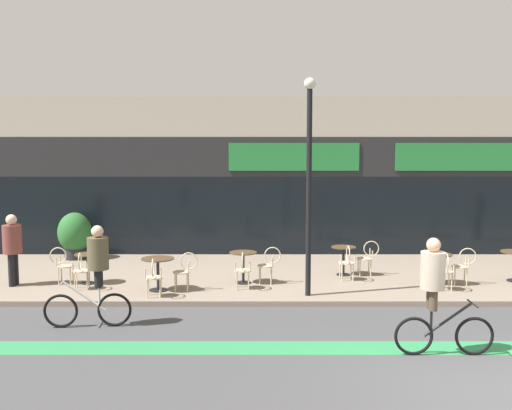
% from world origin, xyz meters
% --- Properties ---
extents(ground_plane, '(120.00, 120.00, 0.00)m').
position_xyz_m(ground_plane, '(0.00, 0.00, 0.00)').
color(ground_plane, '#424244').
extents(sidewalk_slab, '(40.00, 5.50, 0.12)m').
position_xyz_m(sidewalk_slab, '(0.00, 7.25, 0.06)').
color(sidewalk_slab, gray).
rests_on(sidewalk_slab, ground).
extents(storefront_facade, '(40.00, 4.06, 4.95)m').
position_xyz_m(storefront_facade, '(0.00, 11.96, 2.46)').
color(storefront_facade, '#B2A899').
rests_on(storefront_facade, ground).
extents(bike_lane_stripe, '(36.00, 0.70, 0.01)m').
position_xyz_m(bike_lane_stripe, '(0.00, 1.88, 0.00)').
color(bike_lane_stripe, '#2D844C').
rests_on(bike_lane_stripe, ground).
extents(bistro_table_0, '(0.63, 0.63, 0.74)m').
position_xyz_m(bistro_table_0, '(-7.77, 6.16, 0.64)').
color(bistro_table_0, black).
rests_on(bistro_table_0, sidewalk_slab).
extents(bistro_table_1, '(0.77, 0.77, 0.77)m').
position_xyz_m(bistro_table_1, '(-5.95, 5.47, 0.67)').
color(bistro_table_1, black).
rests_on(bistro_table_1, sidewalk_slab).
extents(bistro_table_2, '(0.67, 0.67, 0.77)m').
position_xyz_m(bistro_table_2, '(-3.99, 6.20, 0.67)').
color(bistro_table_2, black).
rests_on(bistro_table_2, sidewalk_slab).
extents(bistro_table_3, '(0.64, 0.64, 0.75)m').
position_xyz_m(bistro_table_3, '(-1.40, 7.10, 0.65)').
color(bistro_table_3, black).
rests_on(bistro_table_3, sidewalk_slab).
extents(bistro_table_4, '(0.69, 0.69, 0.75)m').
position_xyz_m(bistro_table_4, '(0.73, 6.07, 0.65)').
color(bistro_table_4, black).
rests_on(bistro_table_4, sidewalk_slab).
extents(cafe_chair_0_near, '(0.45, 0.60, 0.90)m').
position_xyz_m(cafe_chair_0_near, '(-7.76, 5.53, 0.64)').
color(cafe_chair_0_near, beige).
rests_on(cafe_chair_0_near, sidewalk_slab).
extents(cafe_chair_0_side, '(0.59, 0.43, 0.90)m').
position_xyz_m(cafe_chair_0_side, '(-8.40, 6.15, 0.64)').
color(cafe_chair_0_side, beige).
rests_on(cafe_chair_0_side, sidewalk_slab).
extents(cafe_chair_1_near, '(0.43, 0.59, 0.90)m').
position_xyz_m(cafe_chair_1_near, '(-5.95, 4.84, 0.64)').
color(cafe_chair_1_near, beige).
rests_on(cafe_chair_1_near, sidewalk_slab).
extents(cafe_chair_1_side, '(0.58, 0.41, 0.90)m').
position_xyz_m(cafe_chair_1_side, '(-5.33, 5.47, 0.64)').
color(cafe_chair_1_side, beige).
rests_on(cafe_chair_1_side, sidewalk_slab).
extents(cafe_chair_2_near, '(0.40, 0.58, 0.90)m').
position_xyz_m(cafe_chair_2_near, '(-3.99, 5.57, 0.64)').
color(cafe_chair_2_near, beige).
rests_on(cafe_chair_2_near, sidewalk_slab).
extents(cafe_chair_2_side, '(0.59, 0.43, 0.90)m').
position_xyz_m(cafe_chair_2_side, '(-3.36, 6.19, 0.64)').
color(cafe_chair_2_side, beige).
rests_on(cafe_chair_2_side, sidewalk_slab).
extents(cafe_chair_3_near, '(0.42, 0.58, 0.90)m').
position_xyz_m(cafe_chair_3_near, '(-1.40, 6.47, 0.64)').
color(cafe_chair_3_near, beige).
rests_on(cafe_chair_3_near, sidewalk_slab).
extents(cafe_chair_3_side, '(0.57, 0.40, 0.90)m').
position_xyz_m(cafe_chair_3_side, '(-0.78, 7.10, 0.64)').
color(cafe_chair_3_side, beige).
rests_on(cafe_chair_3_side, sidewalk_slab).
extents(cafe_chair_4_near, '(0.43, 0.59, 0.90)m').
position_xyz_m(cafe_chair_4_near, '(0.72, 5.45, 0.64)').
color(cafe_chair_4_near, beige).
rests_on(cafe_chair_4_near, sidewalk_slab).
extents(cafe_chair_4_side, '(0.60, 0.45, 0.90)m').
position_xyz_m(cafe_chair_4_side, '(1.35, 6.06, 0.64)').
color(cafe_chair_4_side, beige).
rests_on(cafe_chair_4_side, sidewalk_slab).
extents(planter_pot, '(0.98, 0.98, 1.38)m').
position_xyz_m(planter_pot, '(-9.04, 9.29, 0.84)').
color(planter_pot, '#232326').
rests_on(planter_pot, sidewalk_slab).
extents(lamp_post, '(0.26, 0.26, 4.84)m').
position_xyz_m(lamp_post, '(-2.50, 5.03, 2.94)').
color(lamp_post, black).
rests_on(lamp_post, sidewalk_slab).
extents(cyclist_0, '(1.68, 0.52, 1.98)m').
position_xyz_m(cyclist_0, '(-6.77, 3.10, 1.13)').
color(cyclist_0, black).
rests_on(cyclist_0, ground).
extents(cyclist_1, '(1.68, 0.48, 2.00)m').
position_xyz_m(cyclist_1, '(-0.68, 1.54, 1.14)').
color(cyclist_1, black).
rests_on(cyclist_1, ground).
extents(pedestrian_far_end, '(0.49, 0.49, 1.73)m').
position_xyz_m(pedestrian_far_end, '(-9.52, 5.96, 1.15)').
color(pedestrian_far_end, black).
rests_on(pedestrian_far_end, sidewalk_slab).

